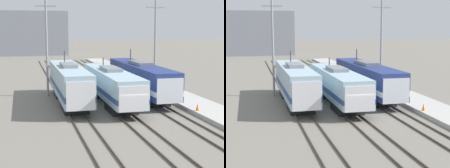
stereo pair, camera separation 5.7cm
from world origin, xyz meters
TOP-DOWN VIEW (x-y plane):
  - ground_plane at (0.00, 0.00)m, footprint 400.00×400.00m
  - rail_pair_far_left at (-4.37, 0.00)m, footprint 1.51×120.00m
  - rail_pair_center at (0.00, 0.00)m, footprint 1.51×120.00m
  - rail_pair_far_right at (4.37, 0.00)m, footprint 1.51×120.00m
  - locomotive_far_left at (-4.37, 8.02)m, footprint 2.82×16.46m
  - locomotive_center at (0.00, 6.85)m, footprint 2.97×17.07m
  - locomotive_far_right at (4.37, 10.08)m, footprint 2.95×18.46m
  - catenary_tower_left at (-6.29, 13.27)m, footprint 2.40×0.25m
  - catenary_tower_right at (7.15, 13.27)m, footprint 2.40×0.25m
  - platform at (8.38, 0.00)m, footprint 4.00×120.00m
  - traffic_cone at (6.79, 0.49)m, footprint 0.30×0.30m
  - depot_building at (-7.07, 80.23)m, footprint 22.44×8.25m

SIDE VIEW (x-z plane):
  - ground_plane at x=0.00m, z-range 0.00..0.00m
  - rail_pair_far_left at x=-4.37m, z-range 0.00..0.15m
  - rail_pair_center at x=0.00m, z-range 0.00..0.15m
  - rail_pair_far_right at x=4.37m, z-range 0.00..0.15m
  - platform at x=8.38m, z-range 0.00..0.35m
  - traffic_cone at x=6.79m, z-range 0.35..1.05m
  - locomotive_center at x=0.00m, z-range -0.29..4.36m
  - locomotive_far_right at x=4.37m, z-range -0.55..4.85m
  - locomotive_far_left at x=-4.37m, z-range -0.51..4.95m
  - depot_building at x=-7.07m, z-range 0.00..12.59m
  - catenary_tower_left at x=-6.29m, z-range 0.34..12.34m
  - catenary_tower_right at x=7.15m, z-range 0.34..12.34m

